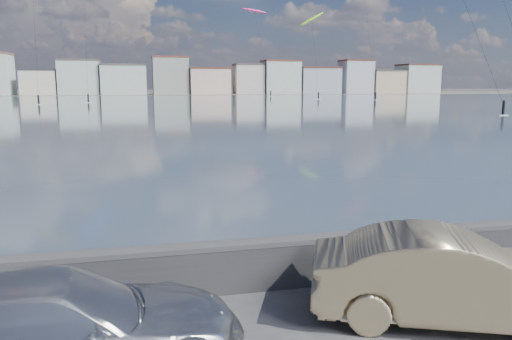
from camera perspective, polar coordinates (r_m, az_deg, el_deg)
The scene contains 8 objects.
bay_water at distance 98.11m, azimuth -12.52°, elevation 7.24°, with size 500.00×177.00×0.00m, color #344554.
far_shore_strip at distance 206.56m, azimuth -13.02°, elevation 8.47°, with size 500.00×60.00×0.00m, color #4C473D.
seawall at distance 9.97m, azimuth -3.95°, elevation -10.70°, with size 400.00×0.36×1.08m.
far_buildings at distance 192.55m, azimuth -12.66°, elevation 10.19°, with size 240.79×13.26×14.60m.
car_silver at distance 7.65m, azimuth -22.29°, elevation -16.53°, with size 2.16×5.32×1.54m, color #AAABB2.
car_champagne at distance 9.38m, azimuth 21.52°, elevation -11.38°, with size 1.67×4.78×1.58m, color tan.
kitesurfer_4 at distance 170.64m, azimuth -0.18°, elevation 17.63°, with size 9.64×11.51×28.52m.
kitesurfer_7 at distance 139.83m, azimuth 6.39°, elevation 16.62°, with size 8.09×8.42×23.51m.
Camera 1 is at (-1.48, -6.52, 4.08)m, focal length 35.00 mm.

